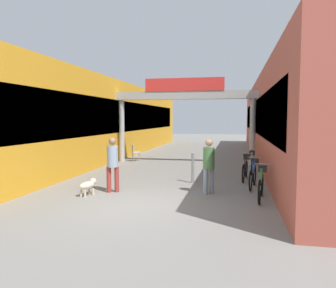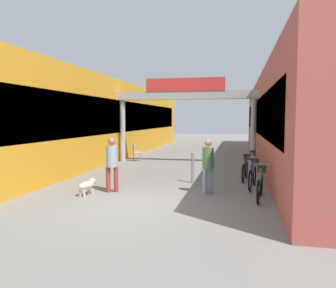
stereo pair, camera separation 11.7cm
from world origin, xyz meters
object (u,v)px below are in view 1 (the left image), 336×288
Objects in this scene: bollard_post_metal at (193,167)px; cafe_chair_aluminium_nearer at (135,151)px; bicycle_black_third at (245,168)px; pedestrian_with_dog at (113,161)px; dog_on_leash at (88,185)px; bicycle_green_nearest at (261,184)px; bicycle_blue_second at (253,174)px; pedestrian_companion at (209,163)px; bicycle_silver_farthest at (252,163)px.

bollard_post_metal reaches higher than cafe_chair_aluminium_nearer.
bollard_post_metal reaches higher than bicycle_black_third.
dog_on_leash is at bearing -135.96° from pedestrian_with_dog.
bicycle_green_nearest is at bearing -83.25° from bicycle_black_third.
pedestrian_with_dog is 1.03m from dog_on_leash.
dog_on_leash is 0.41× the size of bicycle_blue_second.
cafe_chair_aluminium_nearer is at bearing 102.11° from pedestrian_with_dog.
bicycle_black_third is (-0.35, 2.96, 0.00)m from bicycle_green_nearest.
bicycle_green_nearest and bicycle_black_third have the same top height.
pedestrian_with_dog is 1.00× the size of bicycle_green_nearest.
dog_on_leash is 0.41× the size of bicycle_black_third.
cafe_chair_aluminium_nearer is at bearing 129.66° from bicycle_green_nearest.
pedestrian_companion is 3.66m from dog_on_leash.
dog_on_leash is at bearing -134.65° from bicycle_silver_farthest.
bicycle_green_nearest is 1.89× the size of cafe_chair_aluminium_nearer.
dog_on_leash is at bearing -165.27° from pedestrian_companion.
bicycle_black_third is (4.64, 3.52, 0.14)m from dog_on_leash.
bollard_post_metal is at bearing -151.00° from bicycle_black_third.
pedestrian_companion reaches higher than bicycle_green_nearest.
bollard_post_metal is (2.80, 2.50, 0.25)m from dog_on_leash.
pedestrian_companion is 1.77m from bollard_post_metal.
pedestrian_companion is 8.19m from cafe_chair_aluminium_nearer.
cafe_chair_aluminium_nearer is at bearing 142.95° from bicycle_black_third.
cafe_chair_aluminium_nearer is at bearing 155.11° from bicycle_silver_farthest.
bicycle_silver_farthest is at bearing -24.89° from cafe_chair_aluminium_nearer.
bollard_post_metal is at bearing 170.85° from bicycle_blue_second.
pedestrian_companion is at bearing -66.59° from bollard_post_metal.
cafe_chair_aluminium_nearer is (-5.93, 2.75, 0.10)m from bicycle_silver_farthest.
bicycle_green_nearest is (4.43, 0.01, -0.53)m from pedestrian_with_dog.
dog_on_leash is 7.83m from cafe_chair_aluminium_nearer.
bicycle_green_nearest is 4.45m from bicycle_silver_farthest.
pedestrian_with_dog is 1.01× the size of bicycle_blue_second.
bicycle_green_nearest is 9.36m from cafe_chair_aluminium_nearer.
bicycle_blue_second is at bearing -9.15° from bollard_post_metal.
cafe_chair_aluminium_nearer is at bearing 97.24° from dog_on_leash.
bicycle_silver_farthest is at bearing 45.51° from pedestrian_with_dog.
bicycle_green_nearest and bicycle_blue_second have the same top height.
pedestrian_with_dog reaches higher than bicycle_silver_farthest.
pedestrian_companion is 1.87× the size of cafe_chair_aluminium_nearer.
pedestrian_companion is at bearing 14.73° from dog_on_leash.
bicycle_green_nearest reaches higher than dog_on_leash.
dog_on_leash is 3.76m from bollard_post_metal.
bicycle_black_third reaches higher than dog_on_leash.
bicycle_blue_second is at bearing 20.69° from pedestrian_with_dog.
bicycle_silver_farthest is 1.90× the size of cafe_chair_aluminium_nearer.
pedestrian_with_dog is 1.02× the size of pedestrian_companion.
pedestrian_companion is at bearing 166.57° from bicycle_green_nearest.
bicycle_green_nearest is 2.98m from bicycle_black_third.
bicycle_green_nearest is 1.00× the size of bicycle_black_third.
bollard_post_metal reaches higher than bicycle_silver_farthest.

